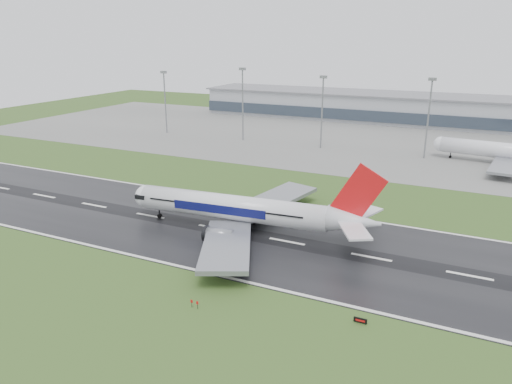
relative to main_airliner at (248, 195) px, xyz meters
The scene contains 11 objects.
ground 14.97m from the main_airliner, 10.59° to the right, with size 520.00×520.00×0.00m, color #2D4A1B.
runway 14.93m from the main_airliner, 10.59° to the right, with size 400.00×45.00×0.10m, color black.
apron 123.78m from the main_airliner, 84.75° to the left, with size 400.00×130.00×0.08m, color slate.
terminal 183.25m from the main_airliner, 86.47° to the left, with size 240.00×36.00×15.00m, color #969AA1.
main_airliner is the anchor object (origin of this frame).
parked_airliner 116.92m from the main_airliner, 59.03° to the left, with size 58.19×54.17×17.05m, color silver, non-canonical shape.
runway_sign 46.18m from the main_airliner, 38.91° to the right, with size 2.30×0.26×1.04m, color black, non-canonical shape.
floodmast_0 136.08m from the main_airliner, 133.96° to the left, with size 0.64×0.64×29.41m, color gray.
floodmast_1 110.62m from the main_airliner, 117.58° to the left, with size 0.64×0.64×32.11m, color gray.
floodmast_2 98.90m from the main_airliner, 97.59° to the left, with size 0.64×0.64×29.86m, color gray.
floodmast_3 102.60m from the main_airliner, 72.84° to the left, with size 0.64×0.64×30.45m, color gray.
Camera 1 is at (38.14, -97.54, 46.34)m, focal length 33.59 mm.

